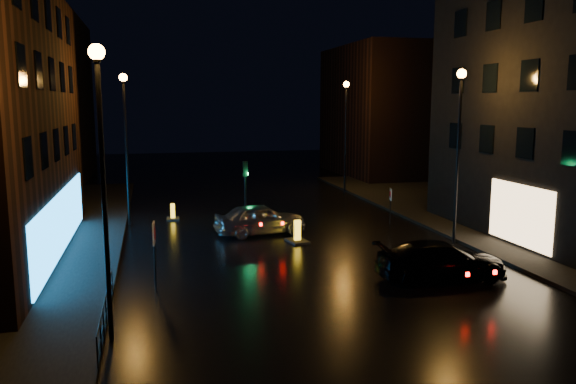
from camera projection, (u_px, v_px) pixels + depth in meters
The scene contains 16 objects.
ground at pixel (344, 296), 19.96m from camera, with size 120.00×120.00×0.00m, color black.
pavement_right at pixel (536, 226), 30.91m from camera, with size 12.00×44.00×0.15m, color black.
building_far_left at pixel (36, 100), 48.66m from camera, with size 8.00×16.00×14.00m, color black.
building_far_right at pixel (382, 111), 53.23m from camera, with size 8.00×14.00×12.00m, color black.
street_lamp_lnear at pixel (102, 149), 15.33m from camera, with size 0.44×0.44×8.37m.
street_lamp_lfar at pixel (125, 126), 30.67m from camera, with size 0.44×0.44×8.37m.
street_lamp_rnear at pixel (459, 129), 26.67m from camera, with size 0.44×0.44×8.37m.
street_lamp_rfar at pixel (346, 119), 42.01m from camera, with size 0.44×0.44×8.37m.
traffic_signal at pixel (246, 211), 33.03m from camera, with size 1.40×2.40×3.45m.
guard_railing at pixel (106, 305), 17.00m from camera, with size 0.05×6.04×1.00m.
silver_hatchback at pixel (260, 219), 29.27m from camera, with size 1.91×4.74×1.61m, color #A9ACB1.
dark_sedan at pixel (441, 261), 21.80m from camera, with size 2.07×5.10×1.48m, color black.
bollard_near at pixel (297, 237), 27.66m from camera, with size 1.07×1.40×1.11m.
bollard_far at pixel (173, 216), 33.04m from camera, with size 0.77×1.11×0.94m.
road_sign_left at pixel (154, 239), 20.44m from camera, with size 0.12×0.61×2.52m.
road_sign_right at pixel (391, 197), 31.49m from camera, with size 0.17×0.49×2.06m.
Camera 1 is at (-6.49, -18.10, 6.82)m, focal length 35.00 mm.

